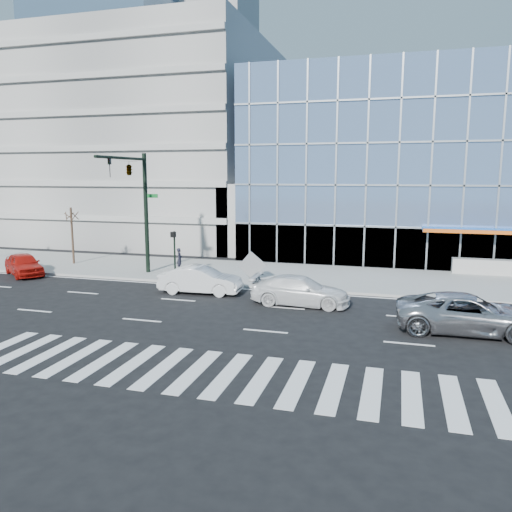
# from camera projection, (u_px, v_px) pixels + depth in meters

# --- Properties ---
(ground) EXTENTS (160.00, 160.00, 0.00)m
(ground) POSITION_uv_depth(u_px,v_px,m) (286.00, 308.00, 25.53)
(ground) COLOR black
(ground) RESTS_ON ground
(sidewalk) EXTENTS (120.00, 8.00, 0.15)m
(sidewalk) POSITION_uv_depth(u_px,v_px,m) (312.00, 276.00, 33.11)
(sidewalk) COLOR gray
(sidewalk) RESTS_ON ground
(theatre_building) EXTENTS (42.00, 26.00, 15.00)m
(theatre_building) POSITION_uv_depth(u_px,v_px,m) (500.00, 166.00, 45.18)
(theatre_building) COLOR #7695C6
(theatre_building) RESTS_ON ground
(parking_garage) EXTENTS (24.00, 24.00, 20.00)m
(parking_garage) POSITION_uv_depth(u_px,v_px,m) (159.00, 144.00, 54.03)
(parking_garage) COLOR gray
(parking_garage) RESTS_ON ground
(ramp_block) EXTENTS (6.00, 8.00, 6.00)m
(ramp_block) POSITION_uv_depth(u_px,v_px,m) (264.00, 218.00, 43.76)
(ramp_block) COLOR gray
(ramp_block) RESTS_ON ground
(tower_far_mid) EXTENTS (13.00, 13.00, 60.00)m
(tower_far_mid) POSITION_uv_depth(u_px,v_px,m) (69.00, 54.00, 97.20)
(tower_far_mid) COLOR #49647F
(tower_far_mid) RESTS_ON ground
(tower_backdrop) EXTENTS (14.00, 14.00, 48.00)m
(tower_backdrop) POSITION_uv_depth(u_px,v_px,m) (215.00, 84.00, 96.24)
(tower_backdrop) COLOR gray
(tower_backdrop) RESTS_ON ground
(traffic_signal) EXTENTS (1.14, 5.74, 8.00)m
(traffic_signal) POSITION_uv_depth(u_px,v_px,m) (134.00, 184.00, 31.87)
(traffic_signal) COLOR black
(traffic_signal) RESTS_ON sidewalk
(ped_signal_post) EXTENTS (0.30, 0.33, 3.00)m
(ped_signal_post) POSITION_uv_depth(u_px,v_px,m) (174.00, 247.00, 32.19)
(ped_signal_post) COLOR black
(ped_signal_post) RESTS_ON sidewalk
(street_tree_near) EXTENTS (1.10, 1.10, 4.23)m
(street_tree_near) POSITION_uv_depth(u_px,v_px,m) (71.00, 215.00, 36.94)
(street_tree_near) COLOR #332319
(street_tree_near) RESTS_ON sidewalk
(silver_suv) EXTENTS (6.04, 2.85, 1.67)m
(silver_suv) POSITION_uv_depth(u_px,v_px,m) (468.00, 314.00, 21.45)
(silver_suv) COLOR #AEADB2
(silver_suv) RESTS_ON ground
(white_suv) EXTENTS (5.19, 2.14, 1.50)m
(white_suv) POSITION_uv_depth(u_px,v_px,m) (300.00, 291.00, 26.06)
(white_suv) COLOR silver
(white_suv) RESTS_ON ground
(white_sedan) EXTENTS (4.82, 1.93, 1.56)m
(white_sedan) POSITION_uv_depth(u_px,v_px,m) (200.00, 280.00, 28.58)
(white_sedan) COLOR silver
(white_sedan) RESTS_ON ground
(red_sedan) EXTENTS (4.62, 4.04, 1.51)m
(red_sedan) POSITION_uv_depth(u_px,v_px,m) (24.00, 264.00, 33.73)
(red_sedan) COLOR #B4150D
(red_sedan) RESTS_ON ground
(pedestrian) EXTENTS (0.49, 0.63, 1.53)m
(pedestrian) POSITION_uv_depth(u_px,v_px,m) (180.00, 259.00, 34.92)
(pedestrian) COLOR black
(pedestrian) RESTS_ON sidewalk
(tilted_panel) EXTENTS (1.81, 0.38, 1.83)m
(tilted_panel) POSITION_uv_depth(u_px,v_px,m) (252.00, 265.00, 31.54)
(tilted_panel) COLOR gray
(tilted_panel) RESTS_ON sidewalk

